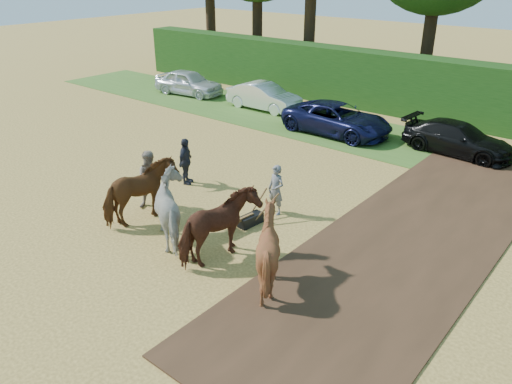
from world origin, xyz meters
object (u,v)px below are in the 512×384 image
at_px(spectator_near, 152,180).
at_px(parked_cars, 431,135).
at_px(spectator_far, 186,161).
at_px(plough_team, 200,218).

relative_size(spectator_near, parked_cars, 0.05).
bearing_deg(spectator_far, parked_cars, -56.63).
distance_m(spectator_near, plough_team, 3.15).
distance_m(spectator_near, parked_cars, 11.83).
bearing_deg(spectator_far, plough_team, -153.56).
height_order(spectator_near, parked_cars, spectator_near).
xyz_separation_m(spectator_far, plough_team, (3.59, -2.84, 0.11)).
xyz_separation_m(spectator_near, spectator_far, (-0.55, 1.98, -0.11)).
bearing_deg(plough_team, parked_cars, 81.22).
height_order(spectator_far, parked_cars, spectator_far).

